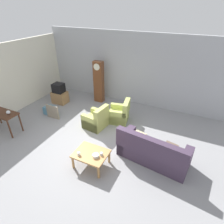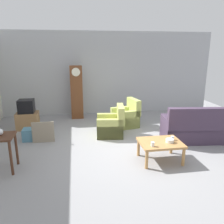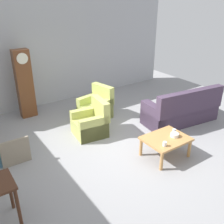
{
  "view_description": "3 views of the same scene",
  "coord_description": "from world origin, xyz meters",
  "px_view_note": "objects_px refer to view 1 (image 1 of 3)",
  "views": [
    {
      "loc": [
        2.8,
        -4.19,
        4.2
      ],
      "look_at": [
        0.32,
        0.97,
        0.82
      ],
      "focal_mm": 29.81,
      "sensor_mm": 36.0,
      "label": 1
    },
    {
      "loc": [
        -1.37,
        -5.46,
        2.5
      ],
      "look_at": [
        -0.37,
        0.64,
        0.81
      ],
      "focal_mm": 36.54,
      "sensor_mm": 36.0,
      "label": 2
    },
    {
      "loc": [
        -3.19,
        -4.18,
        3.34
      ],
      "look_at": [
        -0.06,
        0.38,
        0.77
      ],
      "focal_mm": 41.35,
      "sensor_mm": 36.0,
      "label": 3
    }
  ],
  "objects_px": {
    "tv_stand_cabinet": "(60,97)",
    "cup_white_porcelain": "(79,154)",
    "grandfather_clock": "(99,82)",
    "armchair_olive_near": "(96,120)",
    "cup_blue_rimmed": "(101,154)",
    "tv_crt": "(59,88)",
    "framed_picture_leaning": "(53,112)",
    "storage_box_blue": "(50,110)",
    "console_table_dark": "(2,115)",
    "coffee_table_wood": "(91,155)",
    "glass_dome_cloche": "(8,112)",
    "armchair_olive_far": "(119,114)",
    "couch_floral": "(153,152)",
    "bowl_white_stacked": "(96,156)"
  },
  "relations": [
    {
      "from": "tv_stand_cabinet",
      "to": "cup_white_porcelain",
      "type": "relative_size",
      "value": 6.85
    },
    {
      "from": "grandfather_clock",
      "to": "cup_white_porcelain",
      "type": "distance_m",
      "value": 4.33
    },
    {
      "from": "tv_stand_cabinet",
      "to": "cup_white_porcelain",
      "type": "distance_m",
      "value": 4.41
    },
    {
      "from": "armchair_olive_near",
      "to": "cup_blue_rimmed",
      "type": "bearing_deg",
      "value": -55.86
    },
    {
      "from": "tv_crt",
      "to": "cup_blue_rimmed",
      "type": "height_order",
      "value": "tv_crt"
    },
    {
      "from": "framed_picture_leaning",
      "to": "storage_box_blue",
      "type": "xyz_separation_m",
      "value": [
        -0.36,
        0.23,
        -0.13
      ]
    },
    {
      "from": "console_table_dark",
      "to": "tv_crt",
      "type": "bearing_deg",
      "value": 81.97
    },
    {
      "from": "console_table_dark",
      "to": "coffee_table_wood",
      "type": "bearing_deg",
      "value": -1.67
    },
    {
      "from": "cup_blue_rimmed",
      "to": "tv_crt",
      "type": "bearing_deg",
      "value": 143.71
    },
    {
      "from": "tv_crt",
      "to": "glass_dome_cloche",
      "type": "distance_m",
      "value": 2.67
    },
    {
      "from": "framed_picture_leaning",
      "to": "cup_white_porcelain",
      "type": "relative_size",
      "value": 6.04
    },
    {
      "from": "glass_dome_cloche",
      "to": "cup_white_porcelain",
      "type": "relative_size",
      "value": 1.39
    },
    {
      "from": "armchair_olive_far",
      "to": "glass_dome_cloche",
      "type": "relative_size",
      "value": 6.71
    },
    {
      "from": "armchair_olive_near",
      "to": "glass_dome_cloche",
      "type": "relative_size",
      "value": 6.67
    },
    {
      "from": "tv_crt",
      "to": "glass_dome_cloche",
      "type": "height_order",
      "value": "tv_crt"
    },
    {
      "from": "coffee_table_wood",
      "to": "tv_crt",
      "type": "distance_m",
      "value": 4.48
    },
    {
      "from": "armchair_olive_far",
      "to": "tv_stand_cabinet",
      "type": "relative_size",
      "value": 1.36
    },
    {
      "from": "storage_box_blue",
      "to": "armchair_olive_far",
      "type": "bearing_deg",
      "value": 14.69
    },
    {
      "from": "tv_stand_cabinet",
      "to": "couch_floral",
      "type": "bearing_deg",
      "value": -20.57
    },
    {
      "from": "coffee_table_wood",
      "to": "grandfather_clock",
      "type": "bearing_deg",
      "value": 115.79
    },
    {
      "from": "armchair_olive_far",
      "to": "grandfather_clock",
      "type": "relative_size",
      "value": 0.47
    },
    {
      "from": "armchair_olive_near",
      "to": "console_table_dark",
      "type": "height_order",
      "value": "armchair_olive_near"
    },
    {
      "from": "grandfather_clock",
      "to": "framed_picture_leaning",
      "type": "xyz_separation_m",
      "value": [
        -0.98,
        -2.23,
        -0.69
      ]
    },
    {
      "from": "storage_box_blue",
      "to": "bowl_white_stacked",
      "type": "bearing_deg",
      "value": -28.84
    },
    {
      "from": "tv_stand_cabinet",
      "to": "coffee_table_wood",
      "type": "bearing_deg",
      "value": -39.29
    },
    {
      "from": "cup_white_porcelain",
      "to": "armchair_olive_near",
      "type": "bearing_deg",
      "value": 106.38
    },
    {
      "from": "armchair_olive_near",
      "to": "tv_stand_cabinet",
      "type": "bearing_deg",
      "value": 158.1
    },
    {
      "from": "console_table_dark",
      "to": "tv_stand_cabinet",
      "type": "relative_size",
      "value": 1.91
    },
    {
      "from": "armchair_olive_near",
      "to": "framed_picture_leaning",
      "type": "distance_m",
      "value": 1.97
    },
    {
      "from": "armchair_olive_near",
      "to": "coffee_table_wood",
      "type": "bearing_deg",
      "value": -64.37
    },
    {
      "from": "couch_floral",
      "to": "cup_white_porcelain",
      "type": "height_order",
      "value": "couch_floral"
    },
    {
      "from": "couch_floral",
      "to": "grandfather_clock",
      "type": "relative_size",
      "value": 1.12
    },
    {
      "from": "armchair_olive_near",
      "to": "grandfather_clock",
      "type": "distance_m",
      "value": 2.34
    },
    {
      "from": "couch_floral",
      "to": "tv_crt",
      "type": "relative_size",
      "value": 4.58
    },
    {
      "from": "coffee_table_wood",
      "to": "console_table_dark",
      "type": "distance_m",
      "value": 3.85
    },
    {
      "from": "glass_dome_cloche",
      "to": "bowl_white_stacked",
      "type": "bearing_deg",
      "value": -3.4
    },
    {
      "from": "console_table_dark",
      "to": "cup_blue_rimmed",
      "type": "relative_size",
      "value": 14.47
    },
    {
      "from": "cup_white_porcelain",
      "to": "console_table_dark",
      "type": "bearing_deg",
      "value": 174.74
    },
    {
      "from": "grandfather_clock",
      "to": "bowl_white_stacked",
      "type": "height_order",
      "value": "grandfather_clock"
    },
    {
      "from": "framed_picture_leaning",
      "to": "couch_floral",
      "type": "bearing_deg",
      "value": -8.13
    },
    {
      "from": "grandfather_clock",
      "to": "tv_stand_cabinet",
      "type": "distance_m",
      "value": 2.02
    },
    {
      "from": "grandfather_clock",
      "to": "tv_crt",
      "type": "bearing_deg",
      "value": -149.22
    },
    {
      "from": "couch_floral",
      "to": "cup_white_porcelain",
      "type": "bearing_deg",
      "value": -147.72
    },
    {
      "from": "coffee_table_wood",
      "to": "bowl_white_stacked",
      "type": "relative_size",
      "value": 5.14
    },
    {
      "from": "armchair_olive_near",
      "to": "coffee_table_wood",
      "type": "xyz_separation_m",
      "value": [
        0.85,
        -1.78,
        0.09
      ]
    },
    {
      "from": "coffee_table_wood",
      "to": "tv_stand_cabinet",
      "type": "distance_m",
      "value": 4.47
    },
    {
      "from": "armchair_olive_near",
      "to": "cup_blue_rimmed",
      "type": "height_order",
      "value": "armchair_olive_near"
    },
    {
      "from": "couch_floral",
      "to": "tv_crt",
      "type": "height_order",
      "value": "couch_floral"
    },
    {
      "from": "glass_dome_cloche",
      "to": "bowl_white_stacked",
      "type": "xyz_separation_m",
      "value": [
        3.67,
        -0.22,
        -0.35
      ]
    },
    {
      "from": "console_table_dark",
      "to": "cup_blue_rimmed",
      "type": "bearing_deg",
      "value": -0.7
    }
  ]
}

